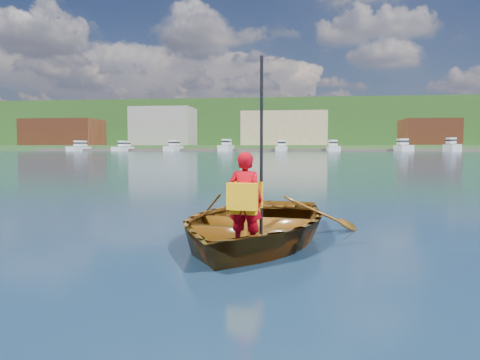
{
  "coord_description": "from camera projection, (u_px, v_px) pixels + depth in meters",
  "views": [
    {
      "loc": [
        0.89,
        -5.43,
        1.24
      ],
      "look_at": [
        0.09,
        0.69,
        0.81
      ],
      "focal_mm": 35.0,
      "sensor_mm": 36.0,
      "label": 1
    }
  ],
  "objects": [
    {
      "name": "ground",
      "position": [
        225.0,
        252.0,
        5.57
      ],
      "size": [
        600.0,
        600.0,
        0.0
      ],
      "color": "#0F1B3F",
      "rests_on": "ground"
    },
    {
      "name": "rowboat",
      "position": [
        253.0,
        223.0,
        6.2
      ],
      "size": [
        3.23,
        4.12,
        0.77
      ],
      "color": "brown",
      "rests_on": "ground"
    },
    {
      "name": "child_paddler",
      "position": [
        245.0,
        199.0,
        5.27
      ],
      "size": [
        0.44,
        0.38,
        2.17
      ],
      "color": "#AF020E",
      "rests_on": "ground"
    },
    {
      "name": "shoreline",
      "position": [
        299.0,
        130.0,
        238.92
      ],
      "size": [
        400.0,
        140.0,
        22.0
      ],
      "color": "#375E26",
      "rests_on": "ground"
    },
    {
      "name": "dock",
      "position": [
        273.0,
        150.0,
        152.98
      ],
      "size": [
        159.95,
        13.75,
        0.8
      ],
      "color": "brown",
      "rests_on": "ground"
    },
    {
      "name": "waterfront_buildings",
      "position": [
        277.0,
        129.0,
        169.25
      ],
      "size": [
        202.0,
        16.0,
        14.0
      ],
      "color": "brown",
      "rests_on": "ground"
    },
    {
      "name": "marina_yachts",
      "position": [
        289.0,
        147.0,
        147.64
      ],
      "size": [
        140.75,
        12.95,
        4.44
      ],
      "color": "silver",
      "rests_on": "ground"
    },
    {
      "name": "hillside_trees",
      "position": [
        266.0,
        116.0,
        237.84
      ],
      "size": [
        286.44,
        67.05,
        22.21
      ],
      "color": "#382314",
      "rests_on": "ground"
    }
  ]
}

